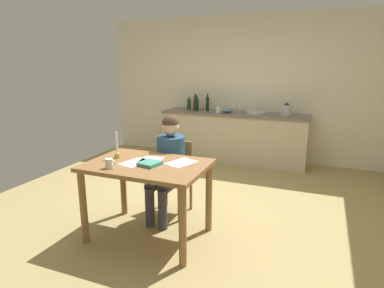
# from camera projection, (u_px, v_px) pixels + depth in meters

# --- Properties ---
(ground_plane) EXTENTS (5.20, 5.20, 0.04)m
(ground_plane) POSITION_uv_depth(u_px,v_px,m) (186.00, 211.00, 4.04)
(ground_plane) COLOR tan
(wall_back) EXTENTS (5.20, 0.12, 2.60)m
(wall_back) POSITION_uv_depth(u_px,v_px,m) (240.00, 89.00, 6.06)
(wall_back) COLOR silver
(wall_back) RESTS_ON ground
(kitchen_counter) EXTENTS (2.61, 0.64, 0.90)m
(kitchen_counter) POSITION_uv_depth(u_px,v_px,m) (234.00, 137.00, 5.94)
(kitchen_counter) COLOR beige
(kitchen_counter) RESTS_ON ground
(dining_table) EXTENTS (1.19, 0.82, 0.80)m
(dining_table) POSITION_uv_depth(u_px,v_px,m) (147.00, 176.00, 3.26)
(dining_table) COLOR olive
(dining_table) RESTS_ON ground
(chair_at_table) EXTENTS (0.41, 0.41, 0.86)m
(chair_at_table) POSITION_uv_depth(u_px,v_px,m) (174.00, 174.00, 3.90)
(chair_at_table) COLOR olive
(chair_at_table) RESTS_ON ground
(person_seated) EXTENTS (0.32, 0.59, 1.19)m
(person_seated) POSITION_uv_depth(u_px,v_px,m) (168.00, 161.00, 3.72)
(person_seated) COLOR navy
(person_seated) RESTS_ON ground
(coffee_mug) EXTENTS (0.11, 0.07, 0.09)m
(coffee_mug) POSITION_uv_depth(u_px,v_px,m) (109.00, 163.00, 3.08)
(coffee_mug) COLOR white
(coffee_mug) RESTS_ON dining_table
(candlestick) EXTENTS (0.06, 0.06, 0.28)m
(candlestick) POSITION_uv_depth(u_px,v_px,m) (117.00, 151.00, 3.41)
(candlestick) COLOR gold
(candlestick) RESTS_ON dining_table
(book_magazine) EXTENTS (0.21, 0.22, 0.03)m
(book_magazine) POSITION_uv_depth(u_px,v_px,m) (150.00, 164.00, 3.17)
(book_magazine) COLOR teal
(book_magazine) RESTS_ON dining_table
(paper_letter) EXTENTS (0.25, 0.32, 0.00)m
(paper_letter) POSITION_uv_depth(u_px,v_px,m) (150.00, 161.00, 3.32)
(paper_letter) COLOR white
(paper_letter) RESTS_ON dining_table
(paper_bill) EXTENTS (0.30, 0.35, 0.00)m
(paper_bill) POSITION_uv_depth(u_px,v_px,m) (182.00, 163.00, 3.26)
(paper_bill) COLOR white
(paper_bill) RESTS_ON dining_table
(paper_envelope) EXTENTS (0.28, 0.34, 0.00)m
(paper_envelope) POSITION_uv_depth(u_px,v_px,m) (136.00, 162.00, 3.26)
(paper_envelope) COLOR white
(paper_envelope) RESTS_ON dining_table
(sink_unit) EXTENTS (0.36, 0.36, 0.24)m
(sink_unit) POSITION_uv_depth(u_px,v_px,m) (256.00, 112.00, 5.69)
(sink_unit) COLOR #B2B7BC
(sink_unit) RESTS_ON kitchen_counter
(bottle_oil) EXTENTS (0.08, 0.08, 0.24)m
(bottle_oil) POSITION_uv_depth(u_px,v_px,m) (189.00, 104.00, 6.17)
(bottle_oil) COLOR #194C23
(bottle_oil) RESTS_ON kitchen_counter
(bottle_vinegar) EXTENTS (0.08, 0.08, 0.30)m
(bottle_vinegar) POSITION_uv_depth(u_px,v_px,m) (195.00, 103.00, 6.12)
(bottle_vinegar) COLOR #593319
(bottle_vinegar) RESTS_ON kitchen_counter
(bottle_wine_red) EXTENTS (0.07, 0.07, 0.28)m
(bottle_wine_red) POSITION_uv_depth(u_px,v_px,m) (197.00, 104.00, 6.04)
(bottle_wine_red) COLOR black
(bottle_wine_red) RESTS_ON kitchen_counter
(bottle_sauce) EXTENTS (0.06, 0.06, 0.31)m
(bottle_sauce) POSITION_uv_depth(u_px,v_px,m) (207.00, 104.00, 6.05)
(bottle_sauce) COLOR black
(bottle_sauce) RESTS_ON kitchen_counter
(mixing_bowl) EXTENTS (0.20, 0.20, 0.09)m
(mixing_bowl) POSITION_uv_depth(u_px,v_px,m) (227.00, 110.00, 5.83)
(mixing_bowl) COLOR #668C99
(mixing_bowl) RESTS_ON kitchen_counter
(stovetop_kettle) EXTENTS (0.18, 0.18, 0.22)m
(stovetop_kettle) POSITION_uv_depth(u_px,v_px,m) (287.00, 110.00, 5.48)
(stovetop_kettle) COLOR #B7BABF
(stovetop_kettle) RESTS_ON kitchen_counter
(wine_glass_near_sink) EXTENTS (0.07, 0.07, 0.15)m
(wine_glass_near_sink) POSITION_uv_depth(u_px,v_px,m) (239.00, 106.00, 5.92)
(wine_glass_near_sink) COLOR silver
(wine_glass_near_sink) RESTS_ON kitchen_counter
(wine_glass_by_kettle) EXTENTS (0.07, 0.07, 0.15)m
(wine_glass_by_kettle) POSITION_uv_depth(u_px,v_px,m) (233.00, 105.00, 5.96)
(wine_glass_by_kettle) COLOR silver
(wine_glass_by_kettle) RESTS_ON kitchen_counter
(teacup_on_counter) EXTENTS (0.12, 0.08, 0.10)m
(teacup_on_counter) POSITION_uv_depth(u_px,v_px,m) (218.00, 110.00, 5.78)
(teacup_on_counter) COLOR white
(teacup_on_counter) RESTS_ON kitchen_counter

